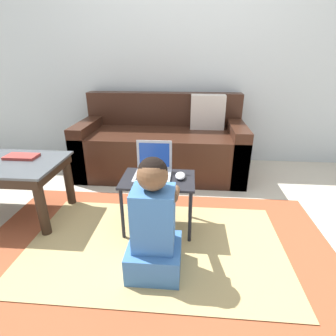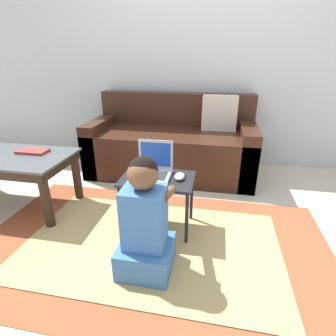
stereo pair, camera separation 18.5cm
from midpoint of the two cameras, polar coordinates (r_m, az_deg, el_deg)
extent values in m
plane|color=beige|center=(1.95, -1.19, -14.84)|extent=(16.00, 16.00, 0.00)
cube|color=silver|center=(3.16, 1.93, 24.06)|extent=(9.00, 0.06, 2.50)
cube|color=#9E4C2D|center=(1.88, -5.75, -16.53)|extent=(2.40, 1.42, 0.01)
cube|color=tan|center=(1.87, -5.75, -16.42)|extent=(1.73, 1.02, 0.00)
cube|color=#381E14|center=(2.86, -3.29, 3.43)|extent=(1.73, 0.80, 0.47)
cube|color=#381E14|center=(3.06, -2.65, 12.75)|extent=(1.73, 0.18, 0.36)
cube|color=#381E14|center=(3.06, -18.09, 4.55)|extent=(0.16, 0.80, 0.57)
cube|color=#381E14|center=(2.85, 12.54, 3.84)|extent=(0.16, 0.80, 0.57)
cube|color=beige|center=(2.88, 6.76, 11.98)|extent=(0.36, 0.14, 0.36)
cylinder|color=black|center=(2.09, -28.17, -7.61)|extent=(0.07, 0.07, 0.45)
cylinder|color=black|center=(2.42, -22.91, -2.50)|extent=(0.07, 0.07, 0.45)
cube|color=black|center=(1.84, -5.07, -2.55)|extent=(0.51, 0.34, 0.02)
cylinder|color=black|center=(1.87, -12.77, -9.95)|extent=(0.02, 0.02, 0.40)
cylinder|color=black|center=(1.79, 1.85, -10.87)|extent=(0.02, 0.02, 0.40)
cylinder|color=black|center=(2.11, -10.46, -5.60)|extent=(0.02, 0.02, 0.40)
cylinder|color=black|center=(2.04, 2.30, -6.22)|extent=(0.02, 0.02, 0.40)
cube|color=#B7BCC6|center=(1.85, -6.23, -1.85)|extent=(0.25, 0.23, 0.02)
cube|color=#28282D|center=(1.82, -6.37, -1.80)|extent=(0.21, 0.14, 0.00)
cube|color=#B7BCC6|center=(1.90, -5.77, 2.81)|extent=(0.25, 0.01, 0.22)
cube|color=#1E47B7|center=(1.90, -5.79, 2.77)|extent=(0.22, 0.00, 0.18)
ellipsoid|color=silver|center=(1.82, -0.20, -1.77)|extent=(0.07, 0.11, 0.04)
cube|color=#3D70B2|center=(1.66, -6.32, -18.92)|extent=(0.31, 0.30, 0.19)
cube|color=#3D70B2|center=(1.49, -6.79, -11.01)|extent=(0.23, 0.20, 0.37)
sphere|color=brown|center=(1.36, -7.31, -1.68)|extent=(0.17, 0.17, 0.17)
sphere|color=black|center=(1.36, -7.26, -0.93)|extent=(0.16, 0.16, 0.16)
cylinder|color=brown|center=(1.57, -9.94, -5.20)|extent=(0.06, 0.28, 0.14)
cylinder|color=brown|center=(1.53, -2.01, -5.60)|extent=(0.06, 0.28, 0.14)
cube|color=#99332D|center=(2.37, -31.27, 2.11)|extent=(0.24, 0.13, 0.02)
camera|label=1|loc=(0.09, -92.86, -1.22)|focal=28.00mm
camera|label=2|loc=(0.09, 87.14, 1.22)|focal=28.00mm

